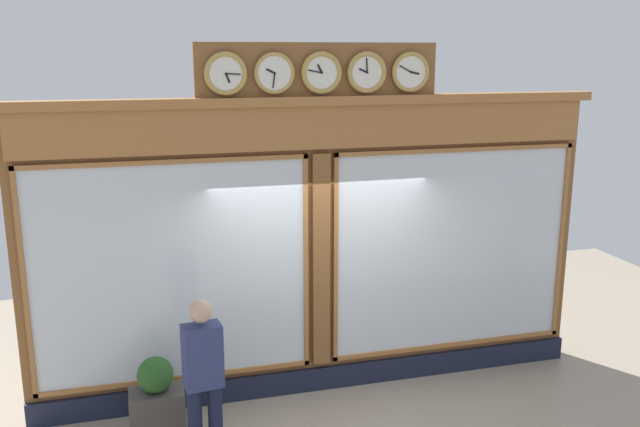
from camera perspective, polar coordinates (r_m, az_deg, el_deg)
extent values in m
cube|color=brown|center=(7.88, -0.29, -3.09)|extent=(6.51, 0.30, 3.35)
cube|color=#191E33|center=(8.30, 0.04, -13.64)|extent=(6.51, 0.08, 0.28)
cube|color=#A56936|center=(7.41, 0.08, 7.24)|extent=(6.38, 0.08, 0.47)
cube|color=#A56936|center=(7.41, 0.04, 9.44)|extent=(6.64, 0.20, 0.10)
cube|color=silver|center=(8.33, 11.07, -3.04)|extent=(2.91, 0.02, 2.38)
cube|color=#A56936|center=(8.05, 11.52, 5.26)|extent=(3.01, 0.04, 0.05)
cube|color=#A56936|center=(8.73, 10.77, -10.75)|extent=(3.01, 0.04, 0.05)
cube|color=#A56936|center=(9.05, 19.55, -2.24)|extent=(0.05, 0.04, 2.48)
cube|color=#A56936|center=(7.78, 1.31, -3.96)|extent=(0.05, 0.04, 2.48)
cube|color=silver|center=(7.50, -12.27, -4.94)|extent=(2.91, 0.02, 2.38)
cube|color=#A56936|center=(7.20, -12.74, 4.24)|extent=(3.01, 0.04, 0.05)
cube|color=#A56936|center=(7.94, -11.82, -13.34)|extent=(3.01, 0.04, 0.05)
cube|color=#A56936|center=(7.56, -23.55, -5.63)|extent=(0.05, 0.04, 2.48)
cube|color=#A56936|center=(7.69, -1.19, -4.17)|extent=(0.05, 0.04, 2.48)
cube|color=brown|center=(7.74, 0.06, -4.05)|extent=(0.20, 0.10, 2.48)
cube|color=brown|center=(7.43, -0.04, 11.73)|extent=(2.67, 0.06, 0.63)
cylinder|color=white|center=(7.69, 7.60, 11.68)|extent=(0.36, 0.02, 0.36)
torus|color=#B79347|center=(7.68, 7.62, 11.68)|extent=(0.44, 0.05, 0.44)
cube|color=black|center=(7.69, 7.98, 11.59)|extent=(0.10, 0.01, 0.04)
cube|color=black|center=(7.65, 7.18, 11.94)|extent=(0.14, 0.01, 0.08)
sphere|color=black|center=(7.67, 7.66, 11.67)|extent=(0.02, 0.02, 0.02)
cylinder|color=white|center=(7.50, 3.95, 11.72)|extent=(0.36, 0.02, 0.36)
torus|color=#B79347|center=(7.50, 3.96, 11.72)|extent=(0.45, 0.06, 0.45)
cube|color=black|center=(7.48, 3.66, 11.86)|extent=(0.10, 0.01, 0.05)
cube|color=black|center=(7.49, 3.96, 12.30)|extent=(0.02, 0.01, 0.15)
sphere|color=black|center=(7.49, 4.00, 11.72)|extent=(0.02, 0.02, 0.02)
cylinder|color=white|center=(7.35, 0.13, 11.72)|extent=(0.36, 0.02, 0.36)
torus|color=#B79347|center=(7.35, 0.14, 11.72)|extent=(0.45, 0.05, 0.45)
cube|color=black|center=(7.33, -0.01, 12.05)|extent=(0.06, 0.01, 0.10)
cube|color=black|center=(7.32, -0.42, 11.82)|extent=(0.15, 0.01, 0.04)
sphere|color=black|center=(7.34, 0.17, 11.71)|extent=(0.02, 0.02, 0.02)
cylinder|color=white|center=(7.23, -3.84, 11.66)|extent=(0.36, 0.02, 0.36)
torus|color=#B79347|center=(7.23, -3.83, 11.66)|extent=(0.43, 0.04, 0.43)
cube|color=black|center=(7.21, -4.17, 11.82)|extent=(0.10, 0.01, 0.06)
cube|color=black|center=(7.22, -3.89, 11.05)|extent=(0.03, 0.01, 0.15)
sphere|color=black|center=(7.21, -3.81, 11.65)|extent=(0.02, 0.02, 0.02)
cylinder|color=white|center=(7.15, -7.91, 11.54)|extent=(0.36, 0.02, 0.36)
torus|color=#B79347|center=(7.14, -7.91, 11.54)|extent=(0.45, 0.05, 0.45)
cube|color=black|center=(7.14, -7.74, 11.18)|extent=(0.05, 0.01, 0.10)
cube|color=black|center=(7.14, -7.28, 11.53)|extent=(0.15, 0.01, 0.02)
sphere|color=black|center=(7.13, -7.89, 11.54)|extent=(0.02, 0.02, 0.02)
cylinder|color=#191E38|center=(6.93, -10.42, -17.20)|extent=(0.14, 0.14, 0.82)
cylinder|color=#191E38|center=(6.97, -8.74, -16.95)|extent=(0.14, 0.14, 0.82)
cube|color=navy|center=(6.62, -9.83, -11.69)|extent=(0.39, 0.27, 0.62)
sphere|color=tan|center=(6.44, -9.99, -8.06)|extent=(0.22, 0.22, 0.22)
cube|color=#4C4742|center=(7.56, -13.45, -15.98)|extent=(0.56, 0.36, 0.50)
sphere|color=#285623|center=(7.35, -13.64, -13.00)|extent=(0.37, 0.37, 0.37)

